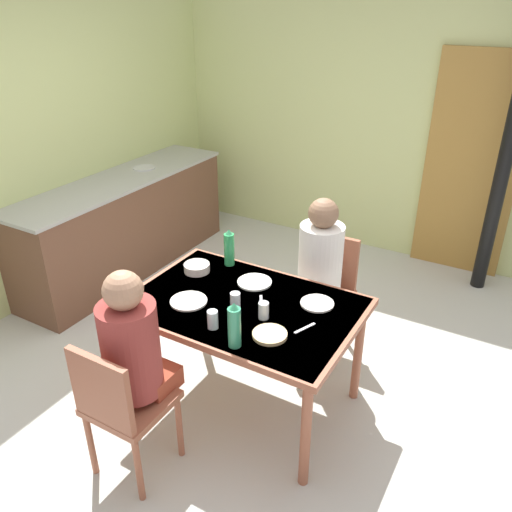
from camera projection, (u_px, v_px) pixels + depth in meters
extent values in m
plane|color=#BABBB0|center=(231.00, 374.00, 3.63)|extent=(6.57, 6.57, 0.00)
cube|color=#C1CC83|center=(369.00, 122.00, 5.00)|extent=(4.31, 0.10, 2.54)
cube|color=#BDCA7F|center=(67.00, 138.00, 4.45)|extent=(0.10, 3.79, 2.54)
cube|color=olive|center=(471.00, 167.00, 4.61)|extent=(0.80, 0.05, 2.00)
cylinder|color=black|center=(508.00, 149.00, 4.15)|extent=(0.12, 0.12, 2.54)
cube|color=brown|center=(125.00, 225.00, 4.86)|extent=(0.60, 2.27, 0.87)
cube|color=#9E9E99|center=(119.00, 180.00, 4.65)|extent=(0.61, 2.31, 0.03)
cylinder|color=#B7B7BC|center=(144.00, 168.00, 4.91)|extent=(0.21, 0.21, 0.01)
cube|color=brown|center=(243.00, 306.00, 3.07)|extent=(1.36, 0.92, 0.04)
cube|color=beige|center=(243.00, 304.00, 3.06)|extent=(1.31, 0.88, 0.00)
cylinder|color=brown|center=(128.00, 360.00, 3.22)|extent=(0.06, 0.06, 0.71)
cylinder|color=brown|center=(306.00, 435.00, 2.67)|extent=(0.06, 0.06, 0.71)
cylinder|color=brown|center=(201.00, 302.00, 3.82)|extent=(0.06, 0.06, 0.71)
cylinder|color=brown|center=(358.00, 353.00, 3.27)|extent=(0.06, 0.06, 0.71)
cube|color=brown|center=(131.00, 403.00, 2.74)|extent=(0.40, 0.40, 0.04)
cube|color=brown|center=(101.00, 393.00, 2.51)|extent=(0.38, 0.04, 0.42)
cylinder|color=brown|center=(134.00, 406.00, 3.06)|extent=(0.04, 0.04, 0.41)
cylinder|color=brown|center=(179.00, 428.00, 2.91)|extent=(0.04, 0.04, 0.41)
cylinder|color=brown|center=(91.00, 445.00, 2.80)|extent=(0.04, 0.04, 0.41)
cylinder|color=brown|center=(139.00, 471.00, 2.65)|extent=(0.04, 0.04, 0.41)
cube|color=brown|center=(321.00, 298.00, 3.68)|extent=(0.40, 0.40, 0.04)
cube|color=brown|center=(332.00, 262.00, 3.73)|extent=(0.38, 0.04, 0.42)
cylinder|color=brown|center=(331.00, 345.00, 3.59)|extent=(0.04, 0.04, 0.41)
cylinder|color=brown|center=(288.00, 331.00, 3.74)|extent=(0.04, 0.04, 0.41)
cylinder|color=brown|center=(349.00, 321.00, 3.85)|extent=(0.04, 0.04, 0.41)
cylinder|color=brown|center=(308.00, 309.00, 4.00)|extent=(0.04, 0.04, 0.41)
cube|color=#933924|center=(150.00, 377.00, 2.84)|extent=(0.30, 0.22, 0.12)
cylinder|color=maroon|center=(131.00, 349.00, 2.64)|extent=(0.30, 0.30, 0.52)
sphere|color=#A87A5B|center=(123.00, 290.00, 2.48)|extent=(0.20, 0.20, 0.20)
cube|color=silver|center=(312.00, 301.00, 3.53)|extent=(0.30, 0.22, 0.12)
cylinder|color=silver|center=(320.00, 261.00, 3.50)|extent=(0.30, 0.30, 0.52)
sphere|color=#846047|center=(323.00, 213.00, 3.34)|extent=(0.20, 0.20, 0.20)
cylinder|color=#349065|center=(234.00, 327.00, 2.65)|extent=(0.07, 0.07, 0.23)
cone|color=#349865|center=(234.00, 306.00, 2.59)|extent=(0.05, 0.05, 0.03)
cylinder|color=green|center=(229.00, 249.00, 3.45)|extent=(0.07, 0.07, 0.22)
cone|color=#37955F|center=(229.00, 232.00, 3.39)|extent=(0.05, 0.05, 0.03)
cylinder|color=silver|center=(197.00, 268.00, 3.40)|extent=(0.17, 0.17, 0.05)
cylinder|color=white|center=(317.00, 303.00, 3.05)|extent=(0.20, 0.20, 0.01)
cylinder|color=white|center=(255.00, 282.00, 3.28)|extent=(0.22, 0.22, 0.01)
cylinder|color=white|center=(189.00, 301.00, 3.08)|extent=(0.22, 0.22, 0.01)
cylinder|color=silver|center=(264.00, 310.00, 2.90)|extent=(0.06, 0.06, 0.10)
cylinder|color=silver|center=(235.00, 300.00, 3.01)|extent=(0.06, 0.06, 0.09)
cylinder|color=silver|center=(213.00, 319.00, 2.82)|extent=(0.06, 0.06, 0.11)
cylinder|color=#DBB77A|center=(270.00, 335.00, 2.77)|extent=(0.19, 0.19, 0.02)
cube|color=silver|center=(261.00, 302.00, 3.07)|extent=(0.09, 0.14, 0.00)
cube|color=silver|center=(305.00, 328.00, 2.84)|extent=(0.07, 0.14, 0.00)
cube|color=silver|center=(139.00, 299.00, 3.10)|extent=(0.04, 0.15, 0.00)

